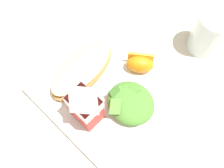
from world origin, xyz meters
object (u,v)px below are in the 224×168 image
(green_salad_pile, at_px, (131,103))
(drinking_clear_cup, at_px, (209,33))
(cheesy_pizza_bread, at_px, (82,70))
(milk_carton, at_px, (85,106))
(orange_wedge_front, at_px, (140,64))
(white_plate, at_px, (112,87))
(paper_napkin, at_px, (25,163))

(green_salad_pile, height_order, drinking_clear_cup, drinking_clear_cup)
(cheesy_pizza_bread, bearing_deg, milk_carton, 142.14)
(green_salad_pile, bearing_deg, cheesy_pizza_bread, 6.86)
(orange_wedge_front, xyz_separation_m, drinking_clear_cup, (-0.06, -0.16, 0.01))
(white_plate, relative_size, orange_wedge_front, 4.02)
(milk_carton, distance_m, drinking_clear_cup, 0.32)
(cheesy_pizza_bread, distance_m, drinking_clear_cup, 0.29)
(orange_wedge_front, relative_size, paper_napkin, 0.63)
(drinking_clear_cup, bearing_deg, paper_napkin, 78.94)
(white_plate, xyz_separation_m, drinking_clear_cup, (-0.08, -0.23, 0.04))
(cheesy_pizza_bread, relative_size, green_salad_pile, 1.74)
(cheesy_pizza_bread, height_order, orange_wedge_front, orange_wedge_front)
(milk_carton, bearing_deg, paper_napkin, 81.70)
(white_plate, height_order, orange_wedge_front, orange_wedge_front)
(drinking_clear_cup, bearing_deg, green_salad_pile, 85.33)
(white_plate, relative_size, cheesy_pizza_bread, 1.61)
(green_salad_pile, height_order, paper_napkin, green_salad_pile)
(white_plate, relative_size, green_salad_pile, 2.80)
(white_plate, distance_m, drinking_clear_cup, 0.25)
(milk_carton, bearing_deg, orange_wedge_front, -91.49)
(green_salad_pile, distance_m, milk_carton, 0.10)
(green_salad_pile, relative_size, milk_carton, 0.91)
(cheesy_pizza_bread, xyz_separation_m, drinking_clear_cup, (-0.15, -0.25, 0.02))
(green_salad_pile, relative_size, orange_wedge_front, 1.44)
(green_salad_pile, xyz_separation_m, paper_napkin, (0.07, 0.22, -0.03))
(cheesy_pizza_bread, relative_size, drinking_clear_cup, 1.72)
(white_plate, bearing_deg, cheesy_pizza_bread, 18.58)
(orange_wedge_front, bearing_deg, milk_carton, 88.51)
(milk_carton, bearing_deg, cheesy_pizza_bread, -37.86)
(orange_wedge_front, height_order, drinking_clear_cup, drinking_clear_cup)
(cheesy_pizza_bread, distance_m, milk_carton, 0.11)
(green_salad_pile, height_order, milk_carton, milk_carton)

